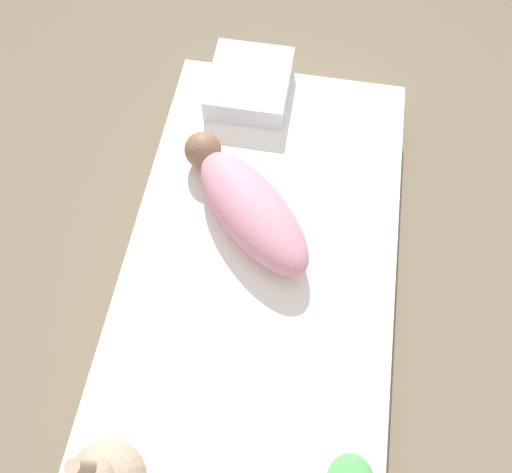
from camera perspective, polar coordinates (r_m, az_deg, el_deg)
name	(u,v)px	position (r m, az deg, el deg)	size (l,w,h in m)	color
ground_plane	(259,283)	(1.72, 0.35, -5.39)	(12.00, 12.00, 0.00)	#7A6B56
bed_mattress	(259,275)	(1.64, 0.37, -4.37)	(1.60, 0.84, 0.17)	white
swaddled_baby	(247,204)	(1.57, -1.03, 3.68)	(0.52, 0.52, 0.15)	pink
pillow	(250,84)	(1.90, -0.75, 17.08)	(0.32, 0.29, 0.09)	white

